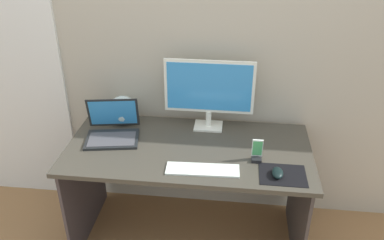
{
  "coord_description": "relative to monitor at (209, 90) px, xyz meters",
  "views": [
    {
      "loc": [
        0.25,
        -2.0,
        2.0
      ],
      "look_at": [
        0.02,
        -0.02,
        0.91
      ],
      "focal_mm": 37.56,
      "sensor_mm": 36.0,
      "label": 1
    }
  ],
  "objects": [
    {
      "name": "ground_plane",
      "position": [
        -0.1,
        -0.26,
        -0.97
      ],
      "size": [
        8.0,
        8.0,
        0.0
      ],
      "primitive_type": "plane",
      "color": "#956941"
    },
    {
      "name": "wall_back",
      "position": [
        -0.1,
        0.15,
        0.28
      ],
      "size": [
        6.0,
        0.04,
        2.5
      ],
      "primitive_type": "cube",
      "color": "#B3AA98",
      "rests_on": "ground_plane"
    },
    {
      "name": "door_left",
      "position": [
        -1.4,
        0.12,
        0.04
      ],
      "size": [
        0.82,
        0.02,
        2.02
      ],
      "primitive_type": "cube",
      "color": "white",
      "rests_on": "ground_plane"
    },
    {
      "name": "desk",
      "position": [
        -0.1,
        -0.26,
        -0.4
      ],
      "size": [
        1.45,
        0.71,
        0.71
      ],
      "color": "#403C32",
      "rests_on": "ground_plane"
    },
    {
      "name": "monitor",
      "position": [
        0.0,
        0.0,
        0.0
      ],
      "size": [
        0.56,
        0.14,
        0.46
      ],
      "color": "white",
      "rests_on": "desk"
    },
    {
      "name": "laptop",
      "position": [
        -0.58,
        -0.19,
        -0.21
      ],
      "size": [
        0.36,
        0.33,
        0.23
      ],
      "color": "black",
      "rests_on": "desk"
    },
    {
      "name": "fishbowl",
      "position": [
        -0.56,
        0.0,
        -0.17
      ],
      "size": [
        0.19,
        0.19,
        0.19
      ],
      "primitive_type": "sphere",
      "color": "silver",
      "rests_on": "desk"
    },
    {
      "name": "keyboard_external",
      "position": [
        0.01,
        -0.48,
        -0.25
      ],
      "size": [
        0.4,
        0.13,
        0.01
      ],
      "primitive_type": "cube",
      "rotation": [
        0.0,
        0.0,
        0.04
      ],
      "color": "white",
      "rests_on": "desk"
    },
    {
      "name": "mousepad",
      "position": [
        0.44,
        -0.47,
        -0.26
      ],
      "size": [
        0.25,
        0.2,
        0.0
      ],
      "primitive_type": "cube",
      "color": "black",
      "rests_on": "desk"
    },
    {
      "name": "mouse",
      "position": [
        0.41,
        -0.48,
        -0.24
      ],
      "size": [
        0.06,
        0.1,
        0.04
      ],
      "primitive_type": "ellipsoid",
      "rotation": [
        0.0,
        0.0,
        -0.0
      ],
      "color": "black",
      "rests_on": "mousepad"
    },
    {
      "name": "phone_in_dock",
      "position": [
        0.3,
        -0.35,
        -0.21
      ],
      "size": [
        0.06,
        0.05,
        0.14
      ],
      "color": "black",
      "rests_on": "desk"
    }
  ]
}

